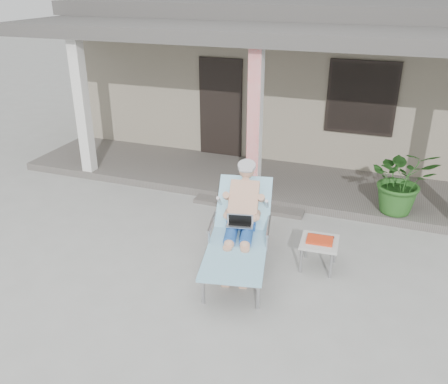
% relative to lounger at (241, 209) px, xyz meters
% --- Properties ---
extents(ground, '(60.00, 60.00, 0.00)m').
position_rel_lounger_xyz_m(ground, '(-0.40, -0.15, -0.85)').
color(ground, '#9E9E99').
rests_on(ground, ground).
extents(house, '(10.40, 5.40, 3.30)m').
position_rel_lounger_xyz_m(house, '(-0.40, 6.35, 0.82)').
color(house, '#9D947C').
rests_on(house, ground).
extents(porch_deck, '(10.00, 2.00, 0.15)m').
position_rel_lounger_xyz_m(porch_deck, '(-0.40, 2.85, -0.77)').
color(porch_deck, '#605B56').
rests_on(porch_deck, ground).
extents(porch_overhang, '(10.00, 2.30, 2.85)m').
position_rel_lounger_xyz_m(porch_overhang, '(-0.40, 2.80, 1.94)').
color(porch_overhang, silver).
rests_on(porch_overhang, porch_deck).
extents(porch_step, '(2.00, 0.30, 0.07)m').
position_rel_lounger_xyz_m(porch_step, '(-0.40, 1.70, -0.81)').
color(porch_step, '#605B56').
rests_on(porch_step, ground).
extents(lounger, '(1.18, 2.18, 1.37)m').
position_rel_lounger_xyz_m(lounger, '(0.00, 0.00, 0.00)').
color(lounger, '#B7B7BC').
rests_on(lounger, ground).
extents(side_table, '(0.54, 0.54, 0.46)m').
position_rel_lounger_xyz_m(side_table, '(1.09, 0.22, -0.46)').
color(side_table, beige).
rests_on(side_table, ground).
extents(potted_palm, '(1.19, 1.08, 1.16)m').
position_rel_lounger_xyz_m(potted_palm, '(2.10, 2.15, -0.11)').
color(potted_palm, '#26591E').
rests_on(potted_palm, porch_deck).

